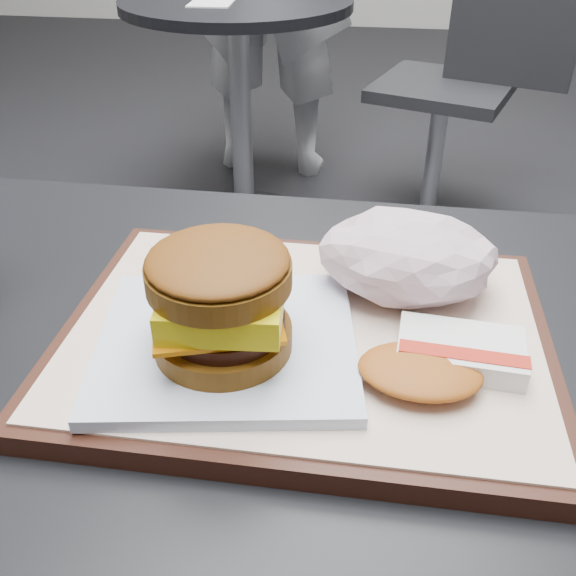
# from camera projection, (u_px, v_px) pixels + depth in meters

# --- Properties ---
(customer_table) EXTENTS (0.80, 0.60, 0.77)m
(customer_table) POSITION_uv_depth(u_px,v_px,m) (237.00, 515.00, 0.60)
(customer_table) COLOR #A5A5AA
(customer_table) RESTS_ON ground
(serving_tray) EXTENTS (0.38, 0.28, 0.02)m
(serving_tray) POSITION_uv_depth(u_px,v_px,m) (305.00, 338.00, 0.51)
(serving_tray) COLOR black
(serving_tray) RESTS_ON customer_table
(breakfast_sandwich) EXTENTS (0.21, 0.20, 0.09)m
(breakfast_sandwich) POSITION_uv_depth(u_px,v_px,m) (223.00, 311.00, 0.45)
(breakfast_sandwich) COLOR white
(breakfast_sandwich) RESTS_ON serving_tray
(hash_brown) EXTENTS (0.12, 0.09, 0.02)m
(hash_brown) POSITION_uv_depth(u_px,v_px,m) (443.00, 360.00, 0.45)
(hash_brown) COLOR white
(hash_brown) RESTS_ON serving_tray
(crumpled_wrapper) EXTENTS (0.15, 0.11, 0.06)m
(crumpled_wrapper) POSITION_uv_depth(u_px,v_px,m) (408.00, 257.00, 0.53)
(crumpled_wrapper) COLOR silver
(crumpled_wrapper) RESTS_ON serving_tray
(neighbor_table) EXTENTS (0.70, 0.70, 0.75)m
(neighbor_table) POSITION_uv_depth(u_px,v_px,m) (239.00, 66.00, 2.02)
(neighbor_table) COLOR black
(neighbor_table) RESTS_ON ground
(napkin) EXTENTS (0.12, 0.12, 0.00)m
(napkin) POSITION_uv_depth(u_px,v_px,m) (211.00, 3.00, 1.82)
(napkin) COLOR white
(napkin) RESTS_ON neighbor_table
(neighbor_chair) EXTENTS (0.65, 0.53, 0.88)m
(neighbor_chair) POSITION_uv_depth(u_px,v_px,m) (467.00, 74.00, 2.09)
(neighbor_chair) COLOR #B1B1B6
(neighbor_chair) RESTS_ON ground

